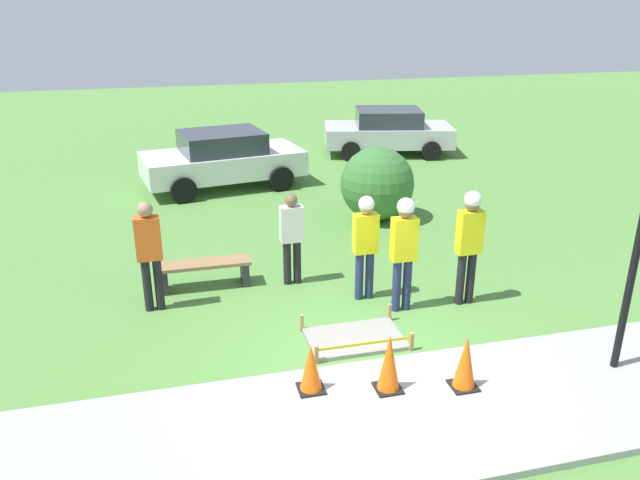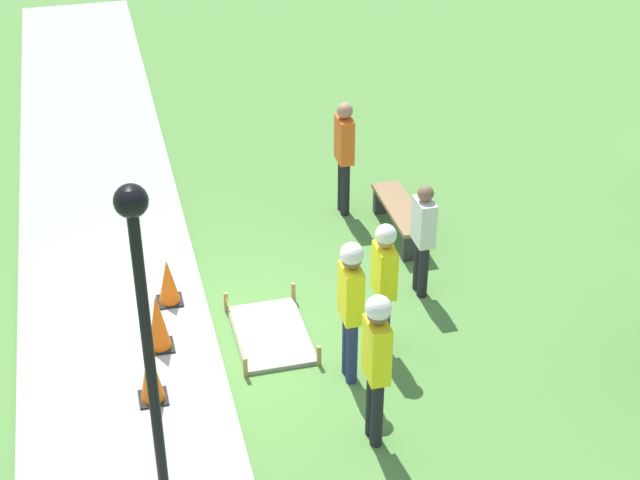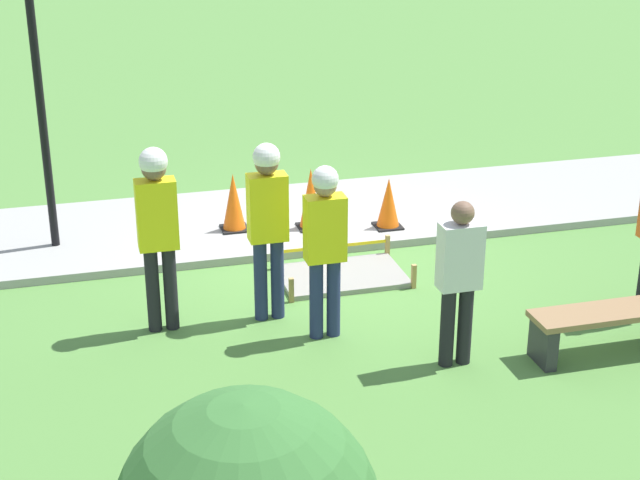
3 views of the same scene
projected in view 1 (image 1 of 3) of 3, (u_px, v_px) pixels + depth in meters
The scene contains 15 objects.
ground_plane at pixel (369, 366), 8.70m from camera, with size 60.00×60.00×0.00m, color #51843D.
sidewalk at pixel (402, 417), 7.56m from camera, with size 28.00×2.48×0.10m.
wet_concrete_patch at pixel (355, 339), 9.32m from camera, with size 1.47×0.98×0.29m.
traffic_cone_near_patch at pixel (311, 368), 7.89m from camera, with size 0.34×0.34×0.66m.
traffic_cone_far_patch at pixel (389, 363), 7.87m from camera, with size 0.34×0.34×0.80m.
traffic_cone_sidewalk_edge at pixel (465, 362), 7.93m from camera, with size 0.34×0.34×0.75m.
park_bench at pixel (205, 270), 10.93m from camera, with size 1.60×0.44×0.48m.
worker_supervisor at pixel (365, 238), 10.26m from camera, with size 0.40×0.26×1.82m.
worker_assistant at pixel (404, 243), 9.83m from camera, with size 0.40×0.28×1.92m.
worker_trainee at pixel (470, 236), 10.05m from camera, with size 0.40×0.28×1.96m.
bystander_in_orange_shirt at pixel (149, 250), 9.88m from camera, with size 0.40×0.24×1.85m.
bystander_in_gray_shirt at pixel (292, 234), 10.86m from camera, with size 0.40×0.22×1.67m.
parked_car_white at pixel (223, 159), 16.57m from camera, with size 4.41×2.64×1.50m.
parked_car_silver at pixel (388, 131), 20.14m from camera, with size 4.37×2.77×1.43m.
shrub_rounded_near at pixel (377, 184), 14.12m from camera, with size 1.68×1.68×1.68m.
Camera 1 is at (-2.50, -7.05, 4.82)m, focal length 35.00 mm.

